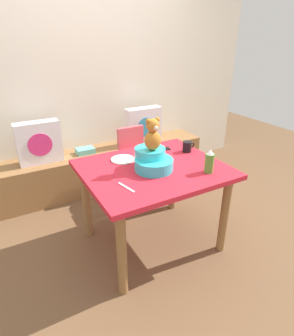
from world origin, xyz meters
TOP-DOWN VIEW (x-y plane):
  - ground_plane at (0.00, 0.00)m, footprint 8.00×8.00m
  - back_wall at (0.00, 1.49)m, footprint 4.40×0.10m
  - window_bench at (0.00, 1.22)m, footprint 2.60×0.44m
  - pillow_floral_left at (-0.67, 1.20)m, footprint 0.44×0.15m
  - pillow_floral_right at (0.56, 1.20)m, footprint 0.44×0.15m
  - book_stack at (-0.19, 1.22)m, footprint 0.20×0.14m
  - dining_table at (0.00, 0.00)m, footprint 1.10×0.93m
  - highchair at (0.24, 0.78)m, footprint 0.34×0.45m
  - infant_seat_teal at (-0.02, -0.02)m, footprint 0.30×0.33m
  - teddy_bear at (-0.02, -0.03)m, footprint 0.13×0.12m
  - ketchup_bottle at (0.32, -0.28)m, footprint 0.07×0.07m
  - coffee_mug at (0.43, 0.13)m, footprint 0.12×0.08m
  - dinner_plate_near at (-0.15, 0.24)m, footprint 0.20×0.20m
  - cell_phone at (0.26, 0.29)m, footprint 0.16×0.10m
  - table_fork at (-0.33, -0.20)m, footprint 0.05×0.17m

SIDE VIEW (x-z plane):
  - ground_plane at x=0.00m, z-range 0.00..0.00m
  - window_bench at x=0.00m, z-range 0.00..0.46m
  - book_stack at x=-0.19m, z-range 0.46..0.52m
  - highchair at x=0.24m, z-range 0.13..0.92m
  - dining_table at x=0.00m, z-range 0.26..1.00m
  - pillow_floral_left at x=-0.67m, z-range 0.46..0.90m
  - pillow_floral_right at x=0.56m, z-range 0.46..0.90m
  - table_fork at x=-0.33m, z-range 0.74..0.75m
  - cell_phone at x=0.26m, z-range 0.74..0.75m
  - dinner_plate_near at x=-0.15m, z-range 0.74..0.75m
  - coffee_mug at x=0.43m, z-range 0.74..0.84m
  - infant_seat_teal at x=-0.02m, z-range 0.73..0.89m
  - ketchup_bottle at x=0.32m, z-range 0.73..0.92m
  - teddy_bear at x=-0.02m, z-range 0.89..1.14m
  - back_wall at x=0.00m, z-range 0.00..2.60m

